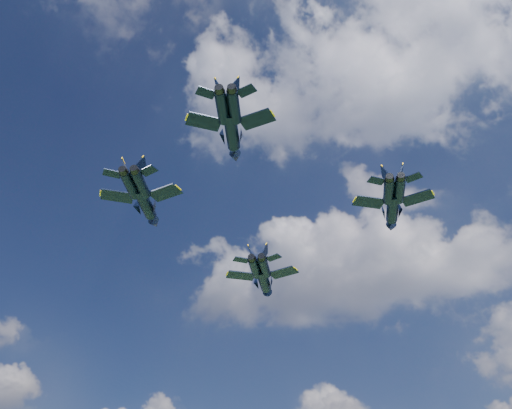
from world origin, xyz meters
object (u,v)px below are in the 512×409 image
object	(u,v)px
jet_right	(392,209)
jet_slot	(232,133)
jet_lead	(264,281)
jet_left	(146,204)

from	to	relation	value
jet_right	jet_slot	distance (m)	27.11
jet_lead	jet_right	world-z (taller)	jet_right
jet_lead	jet_slot	world-z (taller)	jet_slot
jet_left	jet_right	bearing A→B (deg)	3.75
jet_right	jet_slot	world-z (taller)	jet_slot
jet_lead	jet_left	bearing A→B (deg)	-126.02
jet_right	jet_slot	size ratio (longest dim) A/B	1.03
jet_slot	jet_right	bearing A→B (deg)	36.54
jet_lead	jet_slot	distance (m)	35.08
jet_lead	jet_right	distance (m)	27.19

